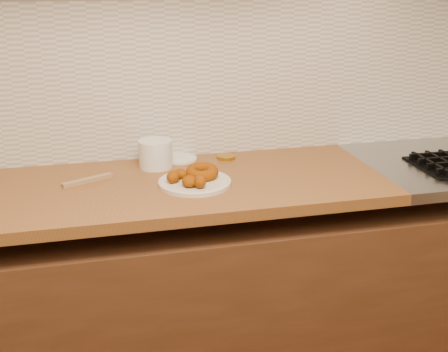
{
  "coord_description": "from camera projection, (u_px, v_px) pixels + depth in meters",
  "views": [
    {
      "loc": [
        -0.51,
        -0.16,
        1.59
      ],
      "look_at": [
        -0.08,
        1.62,
        0.93
      ],
      "focal_mm": 45.0,
      "sensor_mm": 36.0,
      "label": 1
    }
  ],
  "objects": [
    {
      "name": "wall_back",
      "position": [
        223.0,
        40.0,
        2.17
      ],
      "size": [
        4.0,
        0.02,
        2.7
      ],
      "primitive_type": "cube",
      "color": "tan",
      "rests_on": "ground"
    },
    {
      "name": "base_cabinet",
      "position": [
        241.0,
        298.0,
        2.21
      ],
      "size": [
        3.6,
        0.6,
        0.77
      ],
      "primitive_type": "cube",
      "color": "#512F1D",
      "rests_on": "floor"
    },
    {
      "name": "butcher_block",
      "position": [
        58.0,
        196.0,
        1.9
      ],
      "size": [
        2.3,
        0.62,
        0.04
      ],
      "primitive_type": "cube",
      "color": "brown",
      "rests_on": "base_cabinet"
    },
    {
      "name": "backsplash",
      "position": [
        223.0,
        79.0,
        2.21
      ],
      "size": [
        3.6,
        0.02,
        0.6
      ],
      "primitive_type": "cube",
      "color": "beige",
      "rests_on": "wall_back"
    },
    {
      "name": "donut_plate",
      "position": [
        195.0,
        183.0,
        1.95
      ],
      "size": [
        0.25,
        0.25,
        0.01
      ],
      "primitive_type": "cylinder",
      "color": "beige",
      "rests_on": "butcher_block"
    },
    {
      "name": "ring_donut",
      "position": [
        202.0,
        172.0,
        1.97
      ],
      "size": [
        0.12,
        0.12,
        0.05
      ],
      "primitive_type": "torus",
      "rotation": [
        0.1,
        0.0,
        0.01
      ],
      "color": "#7A3600",
      "rests_on": "donut_plate"
    },
    {
      "name": "fried_dough_chunks",
      "position": [
        185.0,
        178.0,
        1.91
      ],
      "size": [
        0.14,
        0.16,
        0.04
      ],
      "color": "#7A3600",
      "rests_on": "donut_plate"
    },
    {
      "name": "plastic_tub",
      "position": [
        156.0,
        154.0,
        2.11
      ],
      "size": [
        0.16,
        0.16,
        0.1
      ],
      "primitive_type": "cylinder",
      "rotation": [
        0.0,
        0.0,
        0.28
      ],
      "color": "silver",
      "rests_on": "butcher_block"
    },
    {
      "name": "tub_lid",
      "position": [
        180.0,
        159.0,
        2.21
      ],
      "size": [
        0.17,
        0.17,
        0.01
      ],
      "primitive_type": "cylinder",
      "rotation": [
        0.0,
        0.0,
        0.28
      ],
      "color": "silver",
      "rests_on": "butcher_block"
    },
    {
      "name": "brass_jar_lid",
      "position": [
        226.0,
        157.0,
        2.23
      ],
      "size": [
        0.08,
        0.08,
        0.01
      ],
      "primitive_type": "cylinder",
      "rotation": [
        0.0,
        0.0,
        -0.04
      ],
      "color": "#B99124",
      "rests_on": "butcher_block"
    },
    {
      "name": "wooden_utensil",
      "position": [
        87.0,
        180.0,
        1.97
      ],
      "size": [
        0.18,
        0.1,
        0.01
      ],
      "primitive_type": "cube",
      "rotation": [
        0.0,
        0.0,
        0.44
      ],
      "color": "#91724C",
      "rests_on": "butcher_block"
    }
  ]
}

